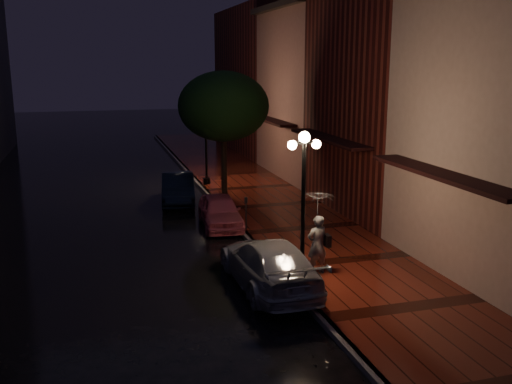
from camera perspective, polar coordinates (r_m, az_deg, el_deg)
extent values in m
plane|color=black|center=(21.16, -1.08, -4.48)|extent=(120.00, 120.00, 0.00)
cube|color=#49160D|center=(21.80, 4.65, -3.79)|extent=(4.50, 60.00, 0.15)
cube|color=#595451|center=(21.13, -1.08, -4.28)|extent=(0.25, 60.00, 0.15)
cube|color=#511914|center=(24.75, 13.73, 10.64)|extent=(5.00, 8.00, 11.00)
cube|color=#8C5951|center=(31.99, 6.47, 9.54)|extent=(5.00, 8.00, 9.00)
cube|color=#511914|center=(41.38, 1.11, 11.04)|extent=(5.00, 12.00, 10.00)
cylinder|color=black|center=(16.09, 4.72, -2.14)|extent=(0.12, 0.12, 4.00)
cylinder|color=black|center=(16.66, 4.60, -8.30)|extent=(0.36, 0.36, 0.30)
cube|color=black|center=(15.69, 4.85, 4.93)|extent=(0.70, 0.08, 0.08)
sphere|color=#FFD299|center=(15.67, 4.86, 5.48)|extent=(0.32, 0.32, 0.32)
sphere|color=#FFD299|center=(15.58, 3.64, 4.71)|extent=(0.26, 0.26, 0.26)
sphere|color=#FFD299|center=(15.82, 6.04, 4.79)|extent=(0.26, 0.26, 0.26)
cylinder|color=black|center=(29.35, -5.01, 4.67)|extent=(0.12, 0.12, 4.00)
cylinder|color=black|center=(29.66, -4.94, 1.13)|extent=(0.36, 0.36, 0.30)
cube|color=black|center=(29.13, -5.09, 8.56)|extent=(0.70, 0.08, 0.08)
sphere|color=#FFD299|center=(29.12, -5.10, 8.86)|extent=(0.32, 0.32, 0.32)
sphere|color=#FFD299|center=(29.07, -5.77, 8.44)|extent=(0.26, 0.26, 0.26)
sphere|color=#FFD299|center=(29.20, -4.41, 8.49)|extent=(0.26, 0.26, 0.26)
cylinder|color=black|center=(26.56, -3.21, 2.96)|extent=(0.28, 0.28, 3.20)
ellipsoid|color=black|center=(26.24, -3.28, 8.56)|extent=(4.16, 4.16, 3.20)
sphere|color=black|center=(27.03, -2.09, 7.43)|extent=(1.80, 1.80, 1.80)
sphere|color=black|center=(25.47, -4.24, 7.29)|extent=(1.80, 1.80, 1.80)
imported|color=#CB5366|center=(22.28, -3.60, -1.92)|extent=(1.76, 3.81, 1.26)
imported|color=black|center=(26.28, -7.80, 0.37)|extent=(1.97, 4.25, 1.35)
imported|color=#97989E|center=(16.34, 1.32, -7.18)|extent=(2.07, 4.88, 1.40)
imported|color=silver|center=(16.98, 6.13, -5.26)|extent=(0.72, 0.53, 1.79)
imported|color=silver|center=(16.66, 6.22, -1.56)|extent=(1.04, 1.06, 0.95)
cylinder|color=black|center=(16.85, 6.16, -3.91)|extent=(0.02, 0.02, 1.43)
cube|color=black|center=(17.01, 7.13, -4.83)|extent=(0.14, 0.33, 0.36)
cylinder|color=black|center=(21.40, -1.00, -2.40)|extent=(0.06, 0.06, 1.04)
cube|color=black|center=(21.25, -1.01, -0.79)|extent=(0.13, 0.12, 0.21)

